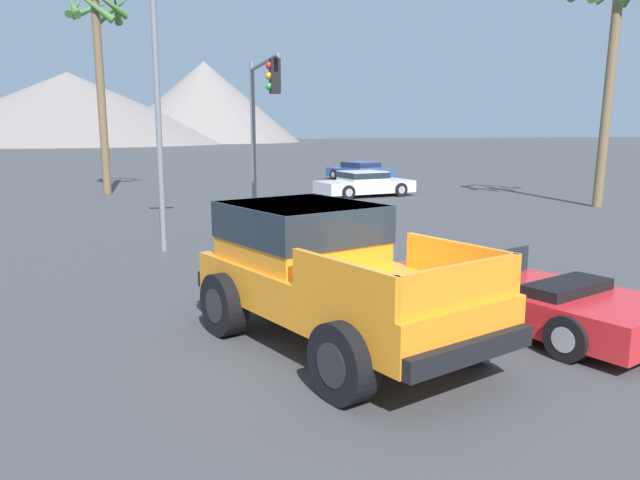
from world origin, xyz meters
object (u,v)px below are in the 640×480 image
Objects in this scene: orange_pickup_truck at (323,266)px; parked_car_blue at (360,171)px; red_convertible_car at (522,297)px; parked_car_white at (364,183)px; palm_tree_leaning at (98,43)px; traffic_light_main at (262,107)px; palm_tree_short at (611,28)px; street_lamp_post at (155,38)px.

orange_pickup_truck reaches higher than parked_car_blue.
orange_pickup_truck is at bearing 158.00° from red_convertible_car.
palm_tree_leaning is (-11.21, 3.65, 6.13)m from parked_car_white.
traffic_light_main is at bearing 63.78° from orange_pickup_truck.
parked_car_blue is 16.11m from palm_tree_short.
street_lamp_post is at bearing -51.05° from parked_car_white.
palm_tree_short is (14.28, 12.09, 5.57)m from orange_pickup_truck.
parked_car_white is 13.29m from palm_tree_leaning.
palm_tree_short is at bearing -91.25° from parked_car_blue.
palm_tree_leaning is (-5.34, 11.19, 3.06)m from traffic_light_main.
palm_tree_leaning is at bearing 80.33° from orange_pickup_truck.
palm_tree_leaning reaches higher than traffic_light_main.
traffic_light_main is (-2.26, 10.62, 3.23)m from red_convertible_car.
orange_pickup_truck is 3.29m from red_convertible_car.
orange_pickup_truck is 1.02× the size of traffic_light_main.
palm_tree_leaning is at bearing 177.05° from parked_car_blue.
traffic_light_main is at bearing -173.57° from palm_tree_short.
parked_car_white reaches higher than parked_car_blue.
palm_tree_short is at bearing -27.43° from palm_tree_leaning.
street_lamp_post reaches higher than parked_car_white.
traffic_light_main is at bearing -49.08° from parked_car_white.
parked_car_white is at bearing 50.10° from street_lamp_post.
parked_car_white is 10.03m from traffic_light_main.
orange_pickup_truck is 0.59× the size of palm_tree_short.
parked_car_blue is (9.32, 26.15, -0.54)m from orange_pickup_truck.
parked_car_white is 0.51× the size of palm_tree_leaning.
palm_tree_short is (4.96, -14.06, 6.11)m from parked_car_blue.
orange_pickup_truck is at bearing -78.64° from palm_tree_leaning.
street_lamp_post is (-2.10, 7.44, 4.03)m from orange_pickup_truck.
parked_car_white is 1.01× the size of parked_car_blue.
red_convertible_car is 0.54× the size of palm_tree_short.
street_lamp_post is at bearing 84.74° from orange_pickup_truck.
parked_car_white reaches higher than red_convertible_car.
parked_car_white is 0.53× the size of street_lamp_post.
orange_pickup_truck is at bearing -130.29° from parked_car_blue.
red_convertible_car reaches higher than parked_car_blue.
parked_car_white is at bearing 48.31° from orange_pickup_truck.
palm_tree_leaning is at bearing 87.85° from red_convertible_car.
palm_tree_short is at bearing 19.21° from orange_pickup_truck.
red_convertible_car is at bearing 12.00° from traffic_light_main.
palm_tree_leaning is at bearing 152.57° from palm_tree_short.
traffic_light_main is (0.96, 10.59, 2.55)m from orange_pickup_truck.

